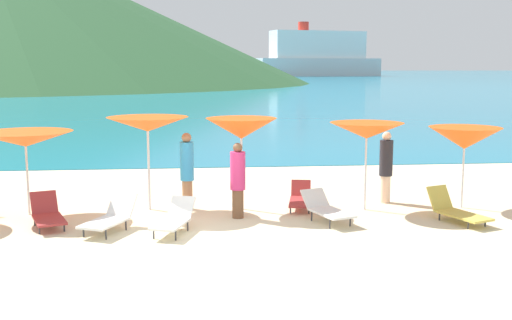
{
  "coord_description": "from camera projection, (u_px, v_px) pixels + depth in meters",
  "views": [
    {
      "loc": [
        -0.01,
        -12.84,
        3.55
      ],
      "look_at": [
        1.51,
        2.57,
        1.2
      ],
      "focal_mm": 43.68,
      "sensor_mm": 36.0,
      "label": 1
    }
  ],
  "objects": [
    {
      "name": "lounge_chair_4",
      "position": [
        456.0,
        210.0,
        14.3
      ],
      "size": [
        1.12,
        1.68,
        0.73
      ],
      "rotation": [
        0.0,
        0.0,
        0.37
      ],
      "color": "#D8BF4C",
      "rests_on": "ground_plane"
    },
    {
      "name": "lounge_chair_2",
      "position": [
        326.0,
        209.0,
        14.26
      ],
      "size": [
        1.08,
        1.64,
        0.65
      ],
      "rotation": [
        0.0,
        0.0,
        0.34
      ],
      "color": "white",
      "rests_on": "ground_plane"
    },
    {
      "name": "beachgoer_1",
      "position": [
        187.0,
        169.0,
        15.41
      ],
      "size": [
        0.34,
        0.34,
        1.92
      ],
      "rotation": [
        0.0,
        0.0,
        4.52
      ],
      "color": "#A3704C",
      "rests_on": "ground_plane"
    },
    {
      "name": "ocean_water",
      "position": [
        194.0,
        75.0,
        238.27
      ],
      "size": [
        650.0,
        440.0,
        0.02
      ],
      "primitive_type": "cube",
      "color": "teal",
      "rests_on": "ground_plane"
    },
    {
      "name": "lounge_chair_5",
      "position": [
        48.0,
        214.0,
        13.82
      ],
      "size": [
        1.07,
        1.57,
        0.7
      ],
      "rotation": [
        0.0,
        0.0,
        0.36
      ],
      "color": "#A53333",
      "rests_on": "ground_plane"
    },
    {
      "name": "beachgoer_2",
      "position": [
        386.0,
        165.0,
        16.18
      ],
      "size": [
        0.35,
        0.35,
        1.87
      ],
      "rotation": [
        0.0,
        0.0,
        2.33
      ],
      "color": "beige",
      "rests_on": "ground_plane"
    },
    {
      "name": "beachgoer_3",
      "position": [
        238.0,
        179.0,
        14.53
      ],
      "size": [
        0.36,
        0.36,
        1.78
      ],
      "rotation": [
        0.0,
        0.0,
        2.71
      ],
      "color": "brown",
      "rests_on": "ground_plane"
    },
    {
      "name": "umbrella_4",
      "position": [
        367.0,
        131.0,
        15.21
      ],
      "size": [
        2.0,
        2.0,
        2.18
      ],
      "color": "silver",
      "rests_on": "ground_plane"
    },
    {
      "name": "umbrella_3",
      "position": [
        241.0,
        129.0,
        15.27
      ],
      "size": [
        1.95,
        1.95,
        2.28
      ],
      "color": "silver",
      "rests_on": "ground_plane"
    },
    {
      "name": "lounge_chair_0",
      "position": [
        110.0,
        217.0,
        13.42
      ],
      "size": [
        1.19,
        1.61,
        0.73
      ],
      "rotation": [
        0.0,
        0.0,
        -0.44
      ],
      "color": "white",
      "rests_on": "ground_plane"
    },
    {
      "name": "umbrella_1",
      "position": [
        25.0,
        139.0,
        14.72
      ],
      "size": [
        2.36,
        2.36,
        2.01
      ],
      "color": "silver",
      "rests_on": "ground_plane"
    },
    {
      "name": "umbrella_5",
      "position": [
        465.0,
        138.0,
        15.46
      ],
      "size": [
        1.86,
        1.86,
        2.04
      ],
      "color": "silver",
      "rests_on": "ground_plane"
    },
    {
      "name": "umbrella_2",
      "position": [
        148.0,
        124.0,
        15.22
      ],
      "size": [
        2.03,
        2.03,
        2.31
      ],
      "color": "silver",
      "rests_on": "ground_plane"
    },
    {
      "name": "lounge_chair_3",
      "position": [
        174.0,
        218.0,
        13.32
      ],
      "size": [
        0.99,
        1.58,
        0.67
      ],
      "rotation": [
        0.0,
        0.0,
        -0.32
      ],
      "color": "white",
      "rests_on": "ground_plane"
    },
    {
      "name": "ground_plane",
      "position": [
        196.0,
        167.0,
        23.03
      ],
      "size": [
        50.0,
        100.0,
        0.3
      ],
      "primitive_type": "cube",
      "color": "beige"
    },
    {
      "name": "cruise_ship",
      "position": [
        318.0,
        56.0,
        215.4
      ],
      "size": [
        45.09,
        19.75,
        18.36
      ],
      "rotation": [
        0.0,
        0.0,
        0.22
      ],
      "color": "silver",
      "rests_on": "ocean_water"
    },
    {
      "name": "lounge_chair_1",
      "position": [
        300.0,
        198.0,
        15.62
      ],
      "size": [
        0.78,
        1.52,
        0.62
      ],
      "rotation": [
        0.0,
        0.0,
        -0.2
      ],
      "color": "#A53333",
      "rests_on": "ground_plane"
    }
  ]
}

